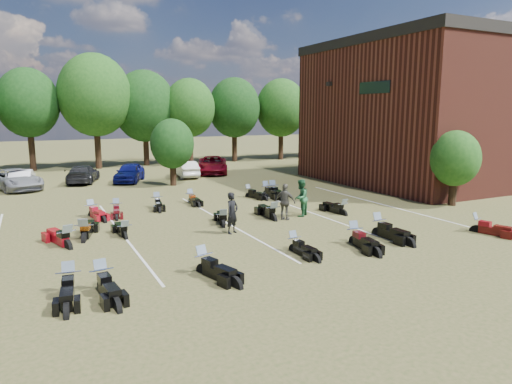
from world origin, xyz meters
TOP-DOWN VIEW (x-y plane):
  - ground at (0.00, 0.00)m, footprint 160.00×160.00m
  - car_1 at (-12.05, 19.37)m, footprint 1.82×4.17m
  - car_2 at (-12.45, 18.55)m, footprint 3.97×5.73m
  - car_3 at (-7.87, 19.89)m, footprint 3.17×5.01m
  - car_4 at (-4.57, 18.70)m, footprint 3.39×4.64m
  - car_5 at (0.23, 19.29)m, footprint 1.85×4.26m
  - car_6 at (3.01, 20.45)m, footprint 4.38×6.08m
  - car_7 at (15.03, 19.83)m, footprint 2.48×4.67m
  - person_black at (-3.52, 0.96)m, footprint 0.81×0.71m
  - person_green at (1.05, 2.52)m, footprint 1.20×1.16m
  - person_grey at (-0.10, 2.16)m, footprint 1.01×1.14m
  - motorcycle_0 at (-10.66, -3.15)m, footprint 1.02×2.41m
  - motorcycle_1 at (-9.75, -3.37)m, footprint 0.97×2.41m
  - motorcycle_2 at (-6.46, -3.36)m, footprint 1.36×2.47m
  - motorcycle_3 at (-2.43, -2.59)m, footprint 0.73×2.03m
  - motorcycle_4 at (2.11, -2.25)m, footprint 0.82×2.54m
  - motorcycle_5 at (0.32, -2.84)m, footprint 1.13×2.46m
  - motorcycle_6 at (6.52, -3.78)m, footprint 1.30×2.31m
  - motorcycle_7 at (-10.35, 1.79)m, footprint 1.52×2.59m
  - motorcycle_8 at (-9.63, 2.58)m, footprint 1.43×2.62m
  - motorcycle_9 at (-8.01, 2.24)m, footprint 0.74×2.07m
  - motorcycle_10 at (-3.41, 2.30)m, footprint 1.24×2.25m
  - motorcycle_12 at (-0.67, 2.35)m, footprint 0.97×2.47m
  - motorcycle_13 at (3.19, 1.74)m, footprint 0.90×2.25m
  - motorcycle_14 at (-7.50, 7.39)m, footprint 0.98×2.15m
  - motorcycle_15 at (-8.77, 7.31)m, footprint 1.20×2.32m
  - motorcycle_16 at (-5.09, 8.23)m, footprint 0.99×2.19m
  - motorcycle_17 at (-2.95, 8.58)m, footprint 0.69×2.06m
  - motorcycle_18 at (0.97, 8.63)m, footprint 1.19×2.16m
  - motorcycle_19 at (2.25, 8.69)m, footprint 0.75×2.33m
  - motorcycle_20 at (2.61, 8.46)m, footprint 1.31×2.60m
  - brick_building at (22.00, 9.00)m, footprint 25.40×15.20m
  - tree_line at (-1.00, 29.00)m, footprint 56.00×6.00m
  - young_tree_near_building at (10.50, 1.00)m, footprint 2.80×2.80m
  - young_tree_midfield at (-2.00, 15.50)m, footprint 3.20×3.20m
  - parking_lines at (-3.00, 3.00)m, footprint 20.10×14.00m

SIDE VIEW (x-z plane):
  - ground at x=0.00m, z-range 0.00..0.00m
  - motorcycle_0 at x=-10.66m, z-range -0.65..0.65m
  - motorcycle_1 at x=-9.75m, z-range -0.65..0.65m
  - motorcycle_2 at x=-6.46m, z-range -0.66..0.66m
  - motorcycle_3 at x=-2.43m, z-range -0.56..0.56m
  - motorcycle_4 at x=2.11m, z-range -0.71..0.71m
  - motorcycle_5 at x=0.32m, z-range -0.66..0.66m
  - motorcycle_6 at x=6.52m, z-range -0.61..0.61m
  - motorcycle_7 at x=-10.35m, z-range -0.69..0.69m
  - motorcycle_8 at x=-9.63m, z-range -0.70..0.70m
  - motorcycle_9 at x=-8.01m, z-range -0.57..0.57m
  - motorcycle_10 at x=-3.41m, z-range -0.60..0.60m
  - motorcycle_12 at x=-0.67m, z-range -0.67..0.67m
  - motorcycle_13 at x=3.19m, z-range -0.61..0.61m
  - motorcycle_14 at x=-7.50m, z-range -0.58..0.58m
  - motorcycle_15 at x=-8.77m, z-range -0.62..0.62m
  - motorcycle_16 at x=-5.09m, z-range -0.59..0.59m
  - motorcycle_17 at x=-2.95m, z-range -0.57..0.57m
  - motorcycle_18 at x=0.97m, z-range -0.57..0.57m
  - motorcycle_19 at x=2.25m, z-range -0.65..0.65m
  - motorcycle_20 at x=2.61m, z-range -0.69..0.69m
  - parking_lines at x=-3.00m, z-range 0.00..0.01m
  - car_7 at x=15.03m, z-range 0.00..1.29m
  - car_1 at x=-12.05m, z-range 0.00..1.33m
  - car_3 at x=-7.87m, z-range 0.00..1.35m
  - car_5 at x=0.23m, z-range 0.00..1.36m
  - car_2 at x=-12.45m, z-range 0.00..1.45m
  - car_4 at x=-4.57m, z-range 0.00..1.47m
  - car_6 at x=3.01m, z-range 0.00..1.54m
  - person_grey at x=-0.10m, z-range 0.00..1.85m
  - person_black at x=-3.52m, z-range 0.00..1.86m
  - person_green at x=1.05m, z-range 0.00..1.95m
  - young_tree_near_building at x=10.50m, z-range 0.67..4.83m
  - young_tree_midfield at x=-2.00m, z-range 0.74..5.44m
  - brick_building at x=22.00m, z-range 0.01..10.71m
  - tree_line at x=-1.00m, z-range 1.42..11.20m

